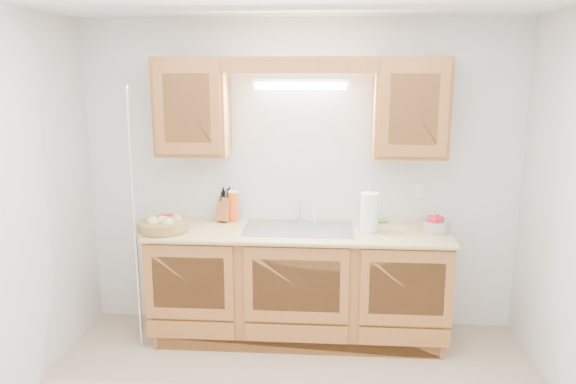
# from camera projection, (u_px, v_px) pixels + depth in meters

# --- Properties ---
(room) EXTENTS (3.52, 3.50, 2.50)m
(room) POSITION_uv_depth(u_px,v_px,m) (287.00, 229.00, 3.09)
(room) COLOR tan
(room) RESTS_ON ground
(base_cabinets) EXTENTS (2.20, 0.60, 0.86)m
(base_cabinets) POSITION_uv_depth(u_px,v_px,m) (298.00, 285.00, 4.44)
(base_cabinets) COLOR #A2632F
(base_cabinets) RESTS_ON ground
(countertop) EXTENTS (2.30, 0.63, 0.04)m
(countertop) POSITION_uv_depth(u_px,v_px,m) (298.00, 232.00, 4.33)
(countertop) COLOR tan
(countertop) RESTS_ON base_cabinets
(upper_cabinet_left) EXTENTS (0.55, 0.33, 0.75)m
(upper_cabinet_left) POSITION_uv_depth(u_px,v_px,m) (193.00, 107.00, 4.33)
(upper_cabinet_left) COLOR #A2632F
(upper_cabinet_left) RESTS_ON room
(upper_cabinet_right) EXTENTS (0.55, 0.33, 0.75)m
(upper_cabinet_right) POSITION_uv_depth(u_px,v_px,m) (410.00, 108.00, 4.21)
(upper_cabinet_right) COLOR #A2632F
(upper_cabinet_right) RESTS_ON room
(valance) EXTENTS (2.20, 0.05, 0.12)m
(valance) POSITION_uv_depth(u_px,v_px,m) (299.00, 65.00, 4.06)
(valance) COLOR #A2632F
(valance) RESTS_ON room
(fluorescent_fixture) EXTENTS (0.76, 0.08, 0.08)m
(fluorescent_fixture) POSITION_uv_depth(u_px,v_px,m) (301.00, 84.00, 4.31)
(fluorescent_fixture) COLOR white
(fluorescent_fixture) RESTS_ON room
(sink) EXTENTS (0.84, 0.46, 0.36)m
(sink) POSITION_uv_depth(u_px,v_px,m) (299.00, 238.00, 4.36)
(sink) COLOR #9E9EA3
(sink) RESTS_ON countertop
(wire_shelf_pole) EXTENTS (0.03, 0.03, 2.00)m
(wire_shelf_pole) POSITION_uv_depth(u_px,v_px,m) (135.00, 223.00, 4.14)
(wire_shelf_pole) COLOR silver
(wire_shelf_pole) RESTS_ON ground
(outlet_plate) EXTENTS (0.08, 0.01, 0.12)m
(outlet_plate) POSITION_uv_depth(u_px,v_px,m) (419.00, 191.00, 4.50)
(outlet_plate) COLOR white
(outlet_plate) RESTS_ON room
(fruit_basket) EXTENTS (0.48, 0.48, 0.12)m
(fruit_basket) POSITION_uv_depth(u_px,v_px,m) (163.00, 224.00, 4.28)
(fruit_basket) COLOR olive
(fruit_basket) RESTS_ON countertop
(knife_block) EXTENTS (0.14, 0.18, 0.28)m
(knife_block) POSITION_uv_depth(u_px,v_px,m) (225.00, 209.00, 4.55)
(knife_block) COLOR #A2632F
(knife_block) RESTS_ON countertop
(orange_canister) EXTENTS (0.10, 0.10, 0.25)m
(orange_canister) POSITION_uv_depth(u_px,v_px,m) (233.00, 206.00, 4.53)
(orange_canister) COLOR #FF4F0E
(orange_canister) RESTS_ON countertop
(soap_bottle) EXTENTS (0.10, 0.10, 0.17)m
(soap_bottle) POSITION_uv_depth(u_px,v_px,m) (234.00, 210.00, 4.56)
(soap_bottle) COLOR #2A7DD4
(soap_bottle) RESTS_ON countertop
(sponge) EXTENTS (0.11, 0.09, 0.02)m
(sponge) POSITION_uv_depth(u_px,v_px,m) (381.00, 221.00, 4.52)
(sponge) COLOR #CC333F
(sponge) RESTS_ON countertop
(paper_towel) EXTENTS (0.18, 0.18, 0.35)m
(paper_towel) POSITION_uv_depth(u_px,v_px,m) (369.00, 212.00, 4.26)
(paper_towel) COLOR silver
(paper_towel) RESTS_ON countertop
(apple_bowl) EXTENTS (0.32, 0.32, 0.13)m
(apple_bowl) POSITION_uv_depth(u_px,v_px,m) (434.00, 224.00, 4.26)
(apple_bowl) COLOR silver
(apple_bowl) RESTS_ON countertop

